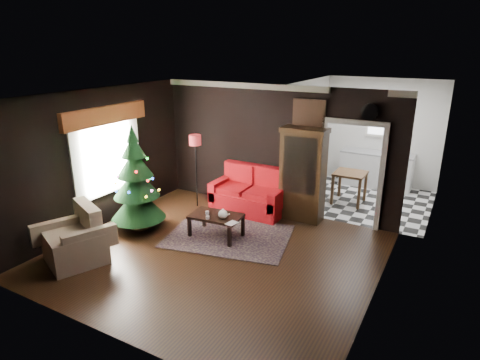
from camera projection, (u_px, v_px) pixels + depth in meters
The scene contains 26 objects.
floor at pixel (216, 254), 7.36m from camera, with size 5.50×5.50×0.00m, color black.
ceiling at pixel (212, 97), 6.48m from camera, with size 5.50×5.50×0.00m, color white.
wall_back at pixel (275, 149), 9.00m from camera, with size 5.50×5.50×0.00m, color black.
wall_front at pixel (101, 239), 4.85m from camera, with size 5.50×5.50×0.00m, color black.
wall_left at pixel (98, 160), 8.19m from camera, with size 5.50×5.50×0.00m, color black.
wall_right at pixel (382, 211), 5.65m from camera, with size 5.50×5.50×0.00m, color black.
doorway at pixel (351, 176), 8.32m from camera, with size 1.10×0.10×2.10m, color white, non-canonical shape.
left_window at pixel (107, 155), 8.32m from camera, with size 0.05×1.60×1.40m, color white.
valance at pixel (106, 115), 8.02m from camera, with size 0.12×2.10×0.35m, color brown.
kitchen_floor at pixel (363, 200), 9.90m from camera, with size 3.00×3.00×0.00m, color white.
kitchen_window at pixel (383, 121), 10.56m from camera, with size 0.70×0.06×0.70m, color white.
rug at pixel (229, 236), 8.05m from camera, with size 2.33×1.69×0.01m, color #3C2F36.
loveseat at pixel (249, 191), 9.09m from camera, with size 1.70×0.90×1.00m, color maroon, non-canonical shape.
curio_cabinet at pixel (303, 177), 8.60m from camera, with size 0.90×0.45×1.90m, color black, non-canonical shape.
floor_lamp at pixel (196, 172), 9.31m from camera, with size 0.29×0.29×1.72m, color black, non-canonical shape.
christmas_tree at pixel (136, 180), 8.07m from camera, with size 1.08×1.08×2.07m, color #0E3819, non-canonical shape.
armchair at pixel (74, 237), 6.99m from camera, with size 0.95×0.95×0.97m, color beige, non-canonical shape.
coffee_table at pixel (216, 225), 7.98m from camera, with size 0.99×0.59×0.44m, color #302115, non-canonical shape.
teapot at pixel (223, 214), 7.71m from camera, with size 0.20×0.20×0.19m, color white, non-canonical shape.
cup_a at pixel (207, 213), 7.94m from camera, with size 0.07×0.07×0.06m, color white.
cup_b at pixel (208, 217), 7.72m from camera, with size 0.07×0.07×0.06m, color white.
book at pixel (228, 217), 7.54m from camera, with size 0.16×0.02×0.22m, color tan.
wall_clock at pixel (370, 112), 7.75m from camera, with size 0.32×0.32×0.06m, color white.
painting at pixel (309, 114), 8.34m from camera, with size 0.62×0.05×0.52m, color #A86F44.
kitchen_counter at pixel (376, 170), 10.75m from camera, with size 1.80×0.60×0.90m, color silver.
kitchen_table at pixel (349, 187), 9.67m from camera, with size 0.70×0.70×0.75m, color brown, non-canonical shape.
Camera 1 is at (3.57, -5.53, 3.59)m, focal length 30.62 mm.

